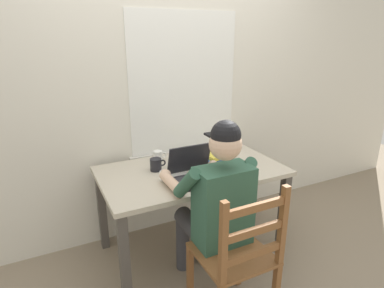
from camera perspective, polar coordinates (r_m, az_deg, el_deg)
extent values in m
plane|color=gray|center=(2.82, -0.07, -18.00)|extent=(8.00, 8.00, 0.00)
cube|color=silver|center=(2.73, -4.58, 10.48)|extent=(6.00, 0.04, 2.60)
cube|color=white|center=(2.76, -1.40, 10.68)|extent=(0.97, 0.01, 1.16)
cube|color=beige|center=(2.90, -1.26, -1.16)|extent=(1.03, 0.06, 0.04)
cube|color=#BCB29E|center=(2.47, -0.07, -4.83)|extent=(1.38, 0.79, 0.03)
cube|color=#4C4742|center=(2.19, -11.84, -19.74)|extent=(0.06, 0.06, 0.68)
cube|color=#4C4742|center=(2.71, 15.82, -11.87)|extent=(0.06, 0.06, 0.68)
cube|color=#4C4742|center=(2.75, -15.65, -11.30)|extent=(0.06, 0.06, 0.68)
cube|color=#4C4742|center=(3.18, 7.55, -6.46)|extent=(0.06, 0.06, 0.68)
cube|color=#2D5642|center=(1.98, 5.56, -10.90)|extent=(0.34, 0.20, 0.50)
sphere|color=#DBB293|center=(1.82, 5.95, -0.03)|extent=(0.19, 0.19, 0.19)
sphere|color=black|center=(1.81, 6.00, 1.54)|extent=(0.17, 0.17, 0.17)
cube|color=black|center=(1.88, 4.60, 1.68)|extent=(0.13, 0.10, 0.01)
cylinder|color=#38383D|center=(2.22, 0.52, -14.78)|extent=(0.13, 0.40, 0.13)
cylinder|color=#38383D|center=(2.30, 4.64, -13.64)|extent=(0.13, 0.40, 0.13)
cylinder|color=#38383D|center=(2.50, -1.66, -16.90)|extent=(0.10, 0.10, 0.46)
cylinder|color=#38383D|center=(2.57, 2.14, -15.86)|extent=(0.10, 0.10, 0.46)
cylinder|color=#2D5642|center=(1.90, -0.93, -7.00)|extent=(0.10, 0.25, 0.25)
cylinder|color=#DBB293|center=(2.13, -3.59, -6.90)|extent=(0.07, 0.28, 0.07)
sphere|color=#DBB293|center=(2.25, -4.75, -5.46)|extent=(0.08, 0.08, 0.08)
cylinder|color=#2D5642|center=(2.08, 9.10, -4.80)|extent=(0.10, 0.25, 0.25)
cylinder|color=#DBB293|center=(2.30, 5.68, -4.97)|extent=(0.07, 0.28, 0.07)
sphere|color=#DBB293|center=(2.40, 3.72, -3.82)|extent=(0.08, 0.08, 0.08)
cube|color=brown|center=(2.04, 7.18, -18.72)|extent=(0.42, 0.42, 0.02)
cube|color=brown|center=(2.39, 8.35, -19.33)|extent=(0.04, 0.04, 0.44)
cube|color=brown|center=(2.24, -0.35, -22.18)|extent=(0.04, 0.04, 0.44)
cube|color=brown|center=(1.88, 15.77, -13.74)|extent=(0.04, 0.04, 0.48)
cube|color=brown|center=(1.68, 5.56, -17.31)|extent=(0.04, 0.04, 0.48)
cube|color=brown|center=(1.84, 10.75, -18.57)|extent=(0.36, 0.02, 0.04)
cube|color=brown|center=(1.76, 11.04, -14.94)|extent=(0.36, 0.02, 0.04)
cube|color=brown|center=(1.69, 11.33, -10.98)|extent=(0.36, 0.02, 0.04)
cube|color=#232328|center=(2.26, 1.15, -6.46)|extent=(0.33, 0.23, 0.02)
cube|color=#38383D|center=(2.25, 1.15, -6.24)|extent=(0.29, 0.17, 0.00)
cube|color=#232328|center=(2.33, -0.48, -2.57)|extent=(0.33, 0.07, 0.21)
cube|color=#4C515B|center=(2.33, -0.48, -2.57)|extent=(0.29, 0.06, 0.18)
ellipsoid|color=#232328|center=(2.39, 7.57, -4.94)|extent=(0.06, 0.10, 0.03)
cylinder|color=white|center=(2.60, -6.07, -2.19)|extent=(0.07, 0.07, 0.09)
torus|color=white|center=(2.62, -5.09, -1.93)|extent=(0.05, 0.01, 0.05)
cylinder|color=black|center=(2.44, -6.45, -3.65)|extent=(0.09, 0.09, 0.09)
torus|color=black|center=(2.45, -5.24, -3.34)|extent=(0.05, 0.01, 0.05)
cube|color=gold|center=(2.57, 4.00, -3.17)|extent=(0.15, 0.13, 0.02)
cube|color=#2D5B9E|center=(2.56, 3.95, -2.74)|extent=(0.15, 0.12, 0.02)
cube|color=gold|center=(2.57, 4.04, -2.08)|extent=(0.16, 0.17, 0.03)
cube|color=white|center=(2.36, -3.33, -5.47)|extent=(0.26, 0.25, 0.01)
cube|color=white|center=(2.69, 0.23, -2.36)|extent=(0.28, 0.21, 0.00)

